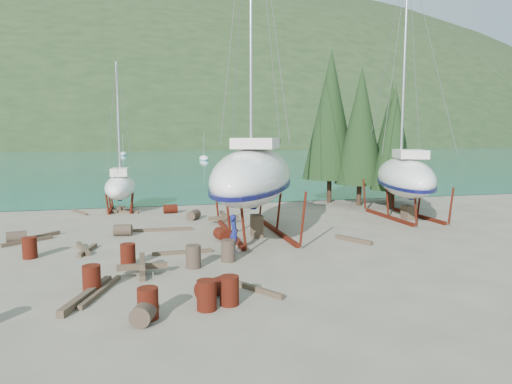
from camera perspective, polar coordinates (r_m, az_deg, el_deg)
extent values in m
plane|color=#665F50|center=(19.18, -5.14, -8.23)|extent=(600.00, 600.00, 0.00)
plane|color=#167271|center=(333.36, -13.51, 5.85)|extent=(700.00, 700.00, 0.00)
ellipsoid|color=black|center=(338.36, -13.51, 5.86)|extent=(800.00, 360.00, 110.00)
cube|color=beige|center=(216.04, -29.40, 5.22)|extent=(6.00, 5.00, 4.00)
cube|color=beige|center=(209.04, -18.73, 5.71)|extent=(6.00, 5.00, 4.00)
cube|color=#A54C2D|center=(209.02, -18.76, 6.48)|extent=(6.60, 5.60, 1.60)
cube|color=beige|center=(210.89, -5.00, 6.06)|extent=(6.00, 5.00, 4.00)
cube|color=#A54C2D|center=(210.87, -5.01, 6.82)|extent=(6.60, 5.60, 1.60)
cylinder|color=black|center=(34.20, 12.75, -0.32)|extent=(0.36, 0.36, 1.60)
cone|color=black|center=(33.95, 12.97, 8.08)|extent=(3.60, 3.60, 8.40)
cylinder|color=black|center=(33.19, 16.60, -0.87)|extent=(0.36, 0.36, 1.36)
cone|color=black|center=(32.91, 16.86, 6.49)|extent=(3.06, 3.06, 7.14)
cylinder|color=black|center=(35.36, 9.13, 0.19)|extent=(0.36, 0.36, 1.84)
cone|color=black|center=(35.17, 9.31, 9.53)|extent=(4.14, 4.14, 9.66)
cylinder|color=black|center=(36.51, 16.25, -0.11)|extent=(0.36, 0.36, 1.44)
cone|color=black|center=(36.26, 16.49, 6.97)|extent=(3.24, 3.24, 7.56)
ellipsoid|color=white|center=(99.24, -6.52, 4.19)|extent=(2.00, 5.00, 1.40)
cylinder|color=silver|center=(99.15, -6.54, 5.83)|extent=(0.08, 0.08, 5.00)
ellipsoid|color=white|center=(128.50, -16.28, 4.56)|extent=(2.00, 5.00, 1.40)
cylinder|color=silver|center=(128.43, -16.33, 5.83)|extent=(0.08, 0.08, 5.00)
ellipsoid|color=white|center=(23.17, -0.28, 2.03)|extent=(7.92, 12.56, 2.83)
cube|color=#0C0C3C|center=(22.68, 0.08, -0.53)|extent=(1.07, 2.11, 1.00)
cube|color=silver|center=(22.50, 0.08, 6.13)|extent=(3.19, 4.11, 0.50)
cube|color=maroon|center=(23.34, -3.25, -5.23)|extent=(0.18, 6.67, 0.20)
cube|color=maroon|center=(23.91, 2.62, -4.93)|extent=(0.18, 6.67, 0.20)
cube|color=brown|center=(22.93, 0.08, -4.27)|extent=(0.50, 0.80, 1.12)
ellipsoid|color=white|center=(29.49, 18.07, 1.79)|extent=(6.34, 10.39, 2.37)
cube|color=#0C0C3C|center=(29.14, 18.54, 0.27)|extent=(0.89, 1.77, 1.00)
cube|color=silver|center=(28.99, 18.70, 4.53)|extent=(2.58, 3.38, 0.50)
cylinder|color=silver|center=(30.21, 18.09, 15.79)|extent=(0.14, 0.14, 12.01)
cube|color=maroon|center=(29.28, 16.20, -3.01)|extent=(0.18, 5.51, 0.20)
cube|color=maroon|center=(30.34, 19.54, -2.79)|extent=(0.18, 5.51, 0.20)
cube|color=brown|center=(29.33, 18.43, -2.42)|extent=(0.50, 0.80, 0.87)
ellipsoid|color=white|center=(32.45, -16.59, 0.60)|extent=(2.22, 6.31, 1.60)
cube|color=#0C0C3C|center=(32.18, -16.59, -0.08)|extent=(0.30, 1.13, 1.00)
cube|color=silver|center=(32.04, -16.68, 2.41)|extent=(1.16, 1.91, 0.50)
cylinder|color=silver|center=(32.60, -16.85, 8.79)|extent=(0.14, 0.14, 7.48)
cube|color=maroon|center=(32.68, -17.70, -2.05)|extent=(0.18, 3.43, 0.20)
cube|color=maroon|center=(32.61, -15.30, -1.99)|extent=(0.18, 3.43, 0.20)
cube|color=brown|center=(32.32, -16.53, -2.01)|extent=(0.50, 0.80, 0.30)
imported|color=navy|center=(20.02, -2.77, -5.14)|extent=(0.42, 0.62, 1.65)
cylinder|color=#2D2823|center=(13.09, -13.76, -14.38)|extent=(0.82, 1.02, 0.58)
cylinder|color=maroon|center=(13.62, -6.18, -12.70)|extent=(0.58, 0.58, 0.88)
cylinder|color=maroon|center=(30.58, -10.65, -2.08)|extent=(0.93, 0.66, 0.58)
cylinder|color=#2D2823|center=(18.57, -3.47, -7.32)|extent=(0.58, 0.58, 0.88)
cylinder|color=maroon|center=(22.33, -4.29, -5.29)|extent=(0.76, 0.99, 0.58)
cylinder|color=maroon|center=(13.95, -3.35, -12.19)|extent=(0.58, 0.58, 0.88)
cylinder|color=maroon|center=(21.18, -26.44, -6.26)|extent=(0.58, 0.58, 0.88)
cylinder|color=#2D2823|center=(24.25, -16.30, -4.58)|extent=(0.95, 0.70, 0.58)
cylinder|color=maroon|center=(13.27, -13.36, -13.38)|extent=(0.58, 0.58, 0.88)
cylinder|color=#2D2823|center=(28.01, -7.80, -2.84)|extent=(0.95, 1.05, 0.58)
cylinder|color=maroon|center=(14.65, -5.69, -11.89)|extent=(1.05, 0.98, 0.58)
cylinder|color=maroon|center=(15.93, -19.86, -10.15)|extent=(0.58, 0.58, 0.88)
cylinder|color=maroon|center=(18.56, -15.71, -7.58)|extent=(0.58, 0.58, 0.88)
cylinder|color=#2D2823|center=(24.40, -27.75, -5.03)|extent=(0.99, 0.77, 0.58)
cylinder|color=#2D2823|center=(17.80, -7.83, -8.00)|extent=(0.58, 0.58, 0.88)
cube|color=brown|center=(32.23, -21.18, -2.37)|extent=(1.25, 2.19, 0.14)
cube|color=brown|center=(22.48, 12.09, -5.85)|extent=(1.16, 1.87, 0.19)
cube|color=brown|center=(25.10, -25.49, -5.05)|extent=(1.72, 1.82, 0.19)
cube|color=brown|center=(15.79, -18.78, -11.65)|extent=(1.09, 2.87, 0.15)
cube|color=brown|center=(21.37, -20.30, -6.83)|extent=(0.65, 1.89, 0.17)
cube|color=brown|center=(15.34, -0.76, -11.80)|extent=(1.68, 2.46, 0.16)
cube|color=brown|center=(21.71, -20.81, -6.61)|extent=(0.85, 2.19, 0.19)
cube|color=brown|center=(31.46, -16.36, -2.39)|extent=(2.15, 1.19, 0.15)
cube|color=brown|center=(24.94, -11.60, -4.61)|extent=(3.14, 0.29, 0.16)
cube|color=brown|center=(20.00, -9.19, -7.43)|extent=(2.55, 0.20, 0.15)
cube|color=brown|center=(15.46, -20.38, -11.96)|extent=(1.29, 3.14, 0.23)
cube|color=brown|center=(24.31, -26.64, -5.51)|extent=(2.02, 1.61, 0.16)
cube|color=brown|center=(17.41, -14.01, -9.65)|extent=(0.20, 1.80, 0.20)
cube|color=brown|center=(17.35, -14.03, -9.02)|extent=(1.80, 0.20, 0.20)
cube|color=brown|center=(17.30, -14.05, -8.38)|extent=(0.20, 1.80, 0.20)
cube|color=brown|center=(26.70, -4.05, -3.69)|extent=(0.20, 1.80, 0.20)
cube|color=brown|center=(26.67, -4.05, -3.27)|extent=(1.80, 0.20, 0.20)
cube|color=brown|center=(26.63, -4.06, -2.84)|extent=(0.20, 1.80, 0.20)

